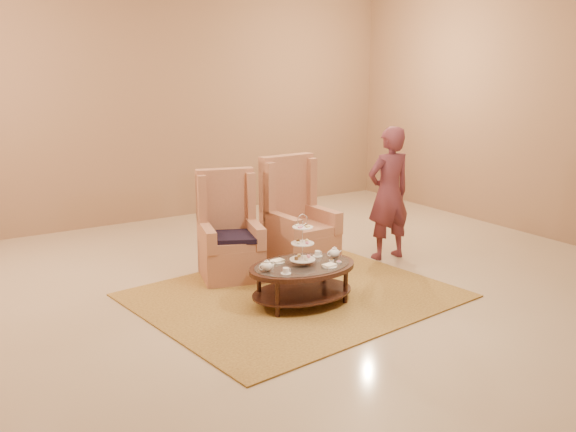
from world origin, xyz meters
TOP-DOWN VIEW (x-y plane):
  - ground at (0.00, 0.00)m, footprint 8.00×8.00m
  - ceiling at (0.00, 0.00)m, footprint 8.00×8.00m
  - wall_back at (0.00, 4.00)m, footprint 8.00×0.04m
  - wall_right at (4.00, 0.00)m, footprint 0.04×8.00m
  - rug at (-0.11, 0.11)m, footprint 3.27×2.83m
  - tea_table at (-0.17, -0.11)m, footprint 1.16×0.84m
  - armchair_left at (-0.38, 1.03)m, footprint 0.80×0.82m
  - armchair_right at (0.48, 0.99)m, footprint 0.72×0.75m
  - person at (1.56, 0.61)m, footprint 0.62×0.43m

SIDE VIEW (x-z plane):
  - ground at x=0.00m, z-range 0.00..0.00m
  - ceiling at x=0.00m, z-range -0.01..0.01m
  - rug at x=-0.11m, z-range 0.00..0.02m
  - tea_table at x=-0.17m, z-range -0.13..0.80m
  - armchair_left at x=-0.38m, z-range -0.19..1.00m
  - armchair_right at x=0.48m, z-range -0.21..1.07m
  - person at x=1.56m, z-range 0.00..1.61m
  - wall_back at x=0.00m, z-range 0.00..3.50m
  - wall_right at x=4.00m, z-range 0.00..3.50m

